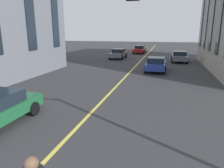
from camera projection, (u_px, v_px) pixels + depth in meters
The scene contains 5 objects.
lane_centre_line at pixel (132, 70), 21.06m from camera, with size 80.00×0.16×0.01m.
car_grey_mid at pixel (118, 54), 29.94m from camera, with size 4.40×1.95×1.37m.
car_red_far at pixel (140, 49), 36.95m from camera, with size 4.40×1.95×1.37m.
car_grey_trailing at pixel (179, 56), 26.61m from camera, with size 4.40×1.95×1.37m.
car_blue_parked_b at pixel (156, 64), 20.40m from camera, with size 4.40×1.95×1.37m.
Camera 1 is at (-0.58, -3.38, 3.81)m, focal length 33.27 mm.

